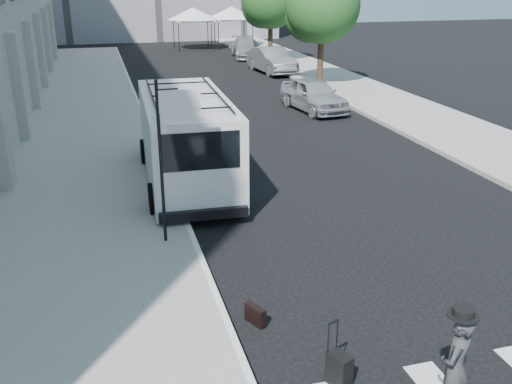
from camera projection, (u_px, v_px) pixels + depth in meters
ground at (333, 305)px, 10.28m from camera, size 120.00×120.00×0.00m
sidewalk_left at (87, 117)px, 23.59m from camera, size 4.50×48.00×0.15m
sidewalk_right at (344, 85)px, 30.50m from camera, size 4.00×56.00×0.15m
sign_pole at (170, 128)px, 11.62m from camera, size 1.03×0.07×3.50m
tree_near at (319, 9)px, 28.87m from camera, size 3.80×3.83×6.03m
tree_far at (268, 1)px, 36.97m from camera, size 3.80×3.83×6.03m
tent_left at (193, 14)px, 44.51m from camera, size 4.00×4.00×3.20m
tent_right at (231, 13)px, 45.76m from camera, size 4.00×4.00×3.20m
businessman at (455, 369)px, 7.40m from camera, size 0.69×0.67×1.60m
briefcase at (255, 315)px, 9.68m from camera, size 0.30×0.45×0.34m
suitcase at (339, 369)px, 8.20m from camera, size 0.35×0.42×1.00m
cargo_van at (185, 139)px, 15.91m from camera, size 2.58×6.80×2.51m
parked_car_a at (314, 95)px, 24.77m from camera, size 2.15×4.29×1.40m
parked_car_b at (272, 60)px, 34.33m from camera, size 2.06×4.72×1.51m
parked_car_c at (246, 48)px, 40.74m from camera, size 2.46×4.90×1.37m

